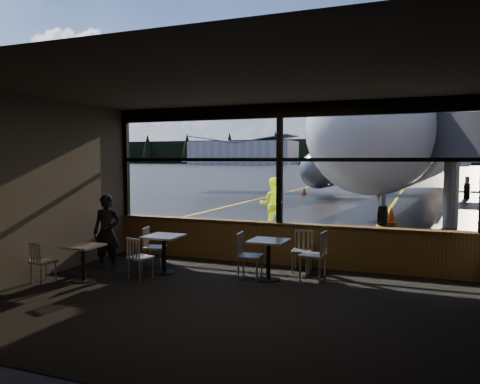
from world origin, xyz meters
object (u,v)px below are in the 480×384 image
Objects in this scene: chair_near_w at (250,257)px; passenger at (107,233)px; chair_near_e at (313,256)px; chair_near_n at (302,251)px; cafe_table_left at (83,263)px; cone_wing at (304,191)px; chair_left_s at (43,262)px; chair_mid_s at (141,258)px; ground_crew at (273,205)px; airliner at (423,98)px; cafe_table_near at (268,260)px; cone_nose at (391,215)px; jet_bridge at (449,159)px; cafe_table_mid at (164,254)px; chair_mid_w at (155,248)px.

passenger is at bearing -89.26° from chair_near_w.
chair_near_e is 0.70m from chair_near_n.
cafe_table_left reaches higher than cone_wing.
cone_wing is at bearing 103.96° from chair_left_s.
chair_near_n is at bearing 48.15° from chair_mid_s.
ground_crew is at bearing -79.93° from cone_wing.
chair_near_e is at bearing 35.85° from chair_mid_s.
cafe_table_near is (-2.61, -21.53, -5.53)m from airliner.
cafe_table_near is 22.04m from cone_wing.
cone_nose is (3.98, 10.26, -0.13)m from chair_mid_s.
chair_near_w reaches higher than chair_near_n.
cafe_table_near is at bearing -116.47° from jet_bridge.
chair_near_w is at bearing 36.30° from chair_left_s.
chair_mid_s is at bearing -106.63° from cafe_table_mid.
chair_near_w is at bearing 85.63° from ground_crew.
ground_crew is at bearing 106.57° from cafe_table_near.
chair_mid_s is at bearing -160.21° from cafe_table_near.
cafe_table_left is 0.79× the size of chair_mid_w.
chair_near_w is 1.08× the size of chair_near_n.
chair_near_e is 2.02× the size of cone_wing.
airliner is at bearing 83.08° from cafe_table_near.
ground_crew reaches higher than cafe_table_left.
cafe_table_mid is 0.90× the size of chair_near_n.
jet_bridge is 7.89m from cafe_table_near.
cafe_table_left is (-5.84, -22.91, -5.57)m from airliner.
chair_mid_s is (-5.72, -7.68, -1.91)m from jet_bridge.
chair_near_w reaches higher than chair_left_s.
airliner is 41.77× the size of chair_near_w.
chair_near_e is 1.69× the size of cone_nose.
cafe_table_left is at bearing -128.89° from jet_bridge.
cafe_table_near is 1.62× the size of cone_wing.
cafe_table_near is at bearing 6.81° from cafe_table_mid.
airliner is 50.05× the size of cafe_table_mid.
airliner is at bearing 93.11° from jet_bridge.
passenger is (-1.04, 0.35, 0.38)m from chair_mid_s.
chair_near_w is at bearing -9.43° from passenger.
airliner is 50.05× the size of cafe_table_near.
jet_bridge reaches higher than cone_wing.
jet_bridge reaches higher than chair_near_e.
cafe_table_mid is 0.83× the size of chair_near_w.
airliner reaches higher than chair_near_w.
chair_near_w reaches higher than cone_wing.
chair_left_s is at bearing -100.20° from airliner.
cafe_table_near is 2.55m from chair_mid_w.
cafe_table_near is 0.88× the size of chair_mid_w.
passenger is (-3.36, -0.48, 0.41)m from cafe_table_near.
chair_near_e is 1.13× the size of chair_near_n.
chair_near_e reaches higher than chair_left_s.
airliner is 48.74× the size of chair_left_s.
cone_nose is (5.50, 11.18, -0.11)m from chair_left_s.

